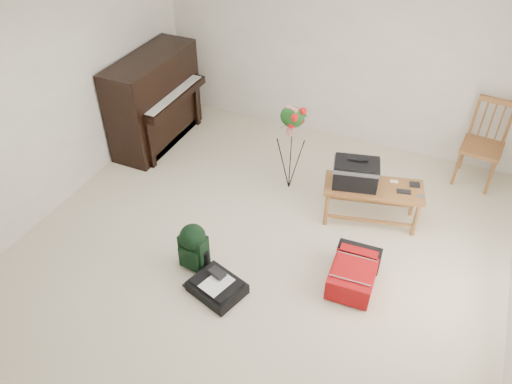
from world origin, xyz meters
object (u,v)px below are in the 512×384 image
at_px(bench, 362,176).
at_px(red_suitcase, 355,270).
at_px(green_backpack, 193,245).
at_px(dining_chair, 483,144).
at_px(piano, 155,102).
at_px(flower_stand, 291,149).
at_px(black_duffel, 217,286).

xyz_separation_m(bench, red_suitcase, (0.24, -0.97, -0.44)).
bearing_deg(bench, green_backpack, -145.84).
xyz_separation_m(dining_chair, red_suitcase, (-0.93, -2.29, -0.38)).
bearing_deg(piano, green_backpack, -49.17).
bearing_deg(dining_chair, bench, -125.88).
bearing_deg(red_suitcase, flower_stand, 131.78).
relative_size(red_suitcase, green_backpack, 1.20).
height_order(bench, flower_stand, flower_stand).
bearing_deg(red_suitcase, dining_chair, 64.98).
height_order(black_duffel, flower_stand, flower_stand).
xyz_separation_m(piano, dining_chair, (4.16, 0.84, -0.08)).
bearing_deg(green_backpack, piano, 135.05).
relative_size(bench, black_duffel, 1.93).
distance_m(bench, red_suitcase, 1.09).
relative_size(piano, flower_stand, 1.28).
bearing_deg(green_backpack, dining_chair, 52.30).
bearing_deg(piano, flower_stand, -7.69).
bearing_deg(bench, red_suitcase, -89.57).
distance_m(red_suitcase, green_backpack, 1.64).
xyz_separation_m(piano, bench, (2.99, -0.48, -0.01)).
bearing_deg(red_suitcase, black_duffel, -152.38).
relative_size(bench, dining_chair, 1.07).
bearing_deg(dining_chair, piano, -162.91).
height_order(bench, red_suitcase, bench).
bearing_deg(flower_stand, red_suitcase, -32.52).
bearing_deg(flower_stand, black_duffel, -78.24).
bearing_deg(flower_stand, green_backpack, -90.99).
height_order(piano, black_duffel, piano).
xyz_separation_m(bench, green_backpack, (-1.32, -1.45, -0.29)).
relative_size(black_duffel, flower_stand, 0.51).
height_order(piano, red_suitcase, piano).
xyz_separation_m(bench, black_duffel, (-0.95, -1.67, -0.51)).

